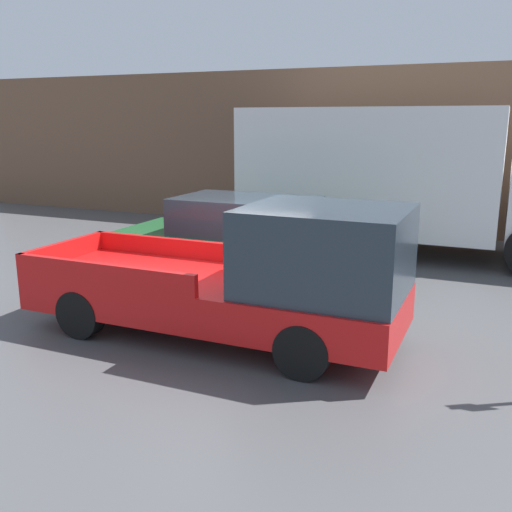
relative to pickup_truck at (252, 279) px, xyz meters
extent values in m
plane|color=#4C4C4F|center=(-0.89, 0.58, -0.94)|extent=(60.00, 60.00, 0.00)
cube|color=brown|center=(-0.89, 9.11, 1.34)|extent=(28.00, 0.15, 4.56)
cube|color=red|center=(-0.65, 0.00, -0.33)|extent=(5.57, 1.96, 0.56)
cube|color=#28333D|center=(1.08, 0.00, 0.52)|extent=(2.12, 1.84, 1.15)
cube|color=red|center=(-1.90, 0.93, 0.10)|extent=(3.06, 0.10, 0.31)
cube|color=red|center=(-1.90, -0.93, 0.10)|extent=(3.06, 0.10, 0.31)
cube|color=red|center=(-3.38, 0.00, 0.10)|extent=(0.10, 1.96, 0.31)
cylinder|color=black|center=(1.08, 0.86, -0.58)|extent=(0.72, 0.26, 0.72)
cylinder|color=black|center=(1.08, -0.86, -0.58)|extent=(0.72, 0.26, 0.72)
cylinder|color=black|center=(-2.37, 0.86, -0.58)|extent=(0.72, 0.26, 0.72)
cylinder|color=black|center=(-2.37, -0.86, -0.58)|extent=(0.72, 0.26, 0.72)
cube|color=#1E592D|center=(-1.47, 2.69, -0.29)|extent=(4.77, 1.91, 0.70)
cube|color=#28333D|center=(-1.32, 2.69, 0.41)|extent=(2.62, 1.68, 0.70)
cylinder|color=black|center=(0.01, 3.55, -0.59)|extent=(0.69, 0.22, 0.69)
cylinder|color=black|center=(0.01, 1.84, -0.59)|extent=(0.69, 0.22, 0.69)
cylinder|color=black|center=(-2.94, 3.55, -0.59)|extent=(0.69, 0.22, 0.69)
cylinder|color=black|center=(-2.94, 1.84, -0.59)|extent=(0.69, 0.22, 0.69)
cube|color=white|center=(0.15, 6.56, 1.02)|extent=(5.94, 2.48, 2.89)
cylinder|color=black|center=(-1.06, 7.66, -0.39)|extent=(1.09, 0.30, 1.09)
cylinder|color=black|center=(-1.06, 5.45, -0.39)|extent=(1.09, 0.30, 1.09)
camera|label=1|loc=(3.18, -7.12, 2.21)|focal=40.00mm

